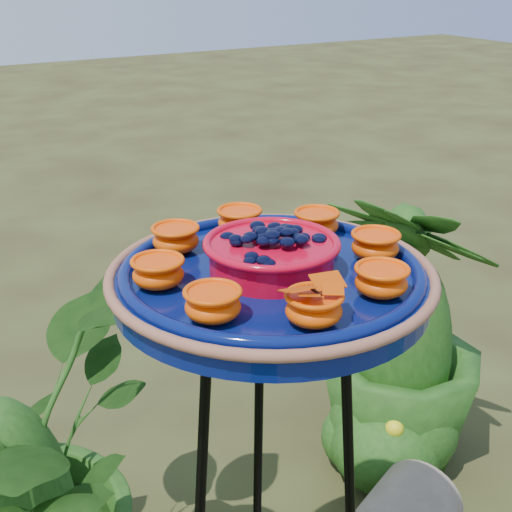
% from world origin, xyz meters
% --- Properties ---
extents(tripod_stand, '(0.46, 0.46, 0.97)m').
position_xyz_m(tripod_stand, '(-0.11, 0.07, 0.59)').
color(tripod_stand, black).
rests_on(tripod_stand, ground).
extents(feeder_dish, '(0.64, 0.64, 0.12)m').
position_xyz_m(feeder_dish, '(-0.11, 0.07, 1.01)').
color(feeder_dish, '#061250').
rests_on(feeder_dish, tripod_stand).
extents(shrub_back_left, '(1.01, 1.04, 0.87)m').
position_xyz_m(shrub_back_left, '(-0.49, 0.54, 0.44)').
color(shrub_back_left, '#1B4412').
rests_on(shrub_back_left, ground).
extents(shrub_back_right, '(0.65, 0.65, 0.88)m').
position_xyz_m(shrub_back_right, '(0.69, 0.60, 0.44)').
color(shrub_back_right, '#1B4412').
rests_on(shrub_back_right, ground).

